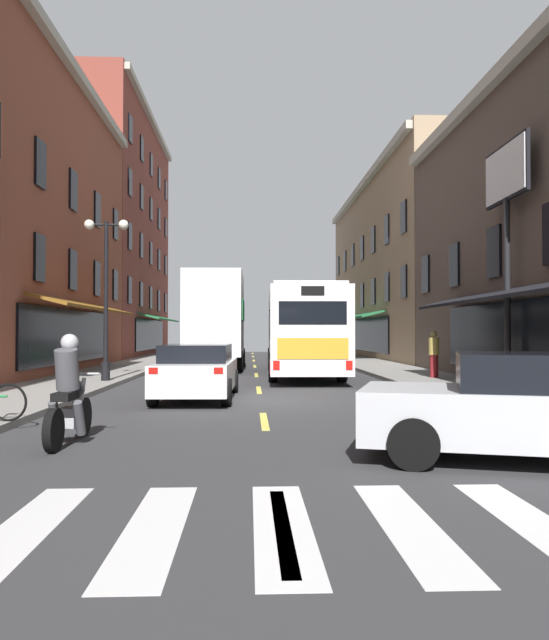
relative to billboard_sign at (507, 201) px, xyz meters
name	(u,v)px	position (x,y,z in m)	size (l,w,h in m)	color
ground_plane	(261,403)	(-7.05, -2.10, -5.48)	(34.80, 80.00, 0.10)	#333335
lane_centre_dashes	(261,402)	(-7.05, -2.35, -5.43)	(0.14, 73.90, 0.01)	#DBCC4C
crosswalk_near	(282,526)	(-7.05, -12.10, -5.43)	(7.10, 2.80, 0.01)	silver
sidewalk_left	(17,399)	(-12.95, -2.10, -5.36)	(3.00, 80.00, 0.14)	gray
sidewalk_right	(497,397)	(-1.15, -2.10, -5.36)	(3.00, 80.00, 0.14)	gray
billboard_sign	(507,201)	(0.00, 0.00, 0.00)	(0.40, 2.85, 6.94)	black
transit_bus	(302,331)	(-5.26, 7.22, -3.70)	(2.89, 11.88, 3.31)	white
box_truck	(217,322)	(-8.81, 10.95, -3.28)	(2.55, 7.81, 4.26)	white
sedan_near	(548,407)	(-3.48, -9.57, -4.71)	(4.98, 3.13, 1.41)	silver
sedan_mid	(198,371)	(-8.64, -1.60, -4.72)	(1.99, 4.76, 1.38)	silver
sedan_far	(228,349)	(-8.65, 21.11, -4.76)	(1.99, 4.52, 1.28)	#144723
motorcycle_rider	(69,397)	(-10.05, -7.95, -4.72)	(0.62, 2.07, 1.66)	black
pedestrian_far	(434,354)	(-0.97, 3.88, -4.48)	(0.36, 0.36, 1.60)	maroon
street_lamp_twin	(106,291)	(-11.95, 2.89, -2.41)	(1.42, 0.32, 5.19)	black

